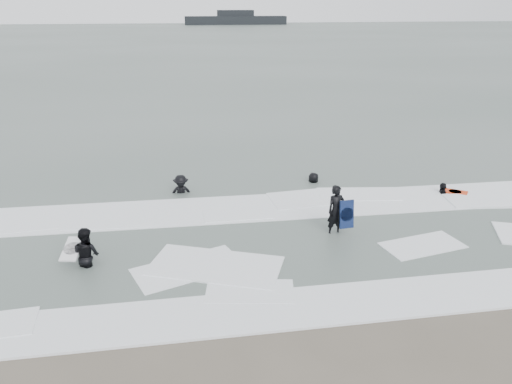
{
  "coord_description": "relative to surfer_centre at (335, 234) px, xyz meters",
  "views": [
    {
      "loc": [
        -2.35,
        -11.24,
        7.48
      ],
      "look_at": [
        0.0,
        5.0,
        1.1
      ],
      "focal_mm": 35.0,
      "sensor_mm": 36.0,
      "label": 1
    }
  ],
  "objects": [
    {
      "name": "surfer_right_near",
      "position": [
        5.43,
        2.98,
        0.0
      ],
      "size": [
        0.83,
        1.04,
        1.65
      ],
      "primitive_type": "imported",
      "rotation": [
        0.0,
        0.0,
        -2.09
      ],
      "color": "black",
      "rests_on": "ground"
    },
    {
      "name": "vessel_horizon",
      "position": [
        12.1,
        145.85,
        1.56
      ],
      "size": [
        30.87,
        5.51,
        4.19
      ],
      "color": "black",
      "rests_on": "ground"
    },
    {
      "name": "sea",
      "position": [
        -2.48,
        76.53,
        0.06
      ],
      "size": [
        320.0,
        320.0,
        0.0
      ],
      "primitive_type": "plane",
      "color": "#47544C",
      "rests_on": "ground"
    },
    {
      "name": "surfer_right_far",
      "position": [
        0.55,
        5.03,
        0.0
      ],
      "size": [
        0.93,
        0.78,
        1.62
      ],
      "primitive_type": "imported",
      "rotation": [
        0.0,
        0.0,
        -2.74
      ],
      "color": "black",
      "rests_on": "ground"
    },
    {
      "name": "surfer_breaker",
      "position": [
        -5.14,
        4.49,
        0.0
      ],
      "size": [
        1.11,
        0.66,
        1.69
      ],
      "primitive_type": "imported",
      "rotation": [
        0.0,
        0.0,
        0.03
      ],
      "color": "black",
      "rests_on": "ground"
    },
    {
      "name": "surf_foam",
      "position": [
        -2.48,
        0.23,
        0.04
      ],
      "size": [
        30.03,
        9.06,
        0.09
      ],
      "color": "white",
      "rests_on": "ground"
    },
    {
      "name": "bodyboards",
      "position": [
        -0.73,
        0.58,
        0.5
      ],
      "size": [
        15.14,
        4.77,
        1.25
      ],
      "color": "#0D1940",
      "rests_on": "ground"
    },
    {
      "name": "ground",
      "position": [
        -2.48,
        -3.47,
        0.0
      ],
      "size": [
        320.0,
        320.0,
        0.0
      ],
      "primitive_type": "plane",
      "color": "brown",
      "rests_on": "ground"
    },
    {
      "name": "surfer_centre",
      "position": [
        0.0,
        0.0,
        0.0
      ],
      "size": [
        0.73,
        0.57,
        1.78
      ],
      "primitive_type": "imported",
      "rotation": [
        0.0,
        0.0,
        0.24
      ],
      "color": "black",
      "rests_on": "ground"
    },
    {
      "name": "surfer_wading",
      "position": [
        -7.95,
        -0.96,
        0.0
      ],
      "size": [
        1.09,
        1.04,
        1.78
      ],
      "primitive_type": "imported",
      "rotation": [
        0.0,
        0.0,
        2.56
      ],
      "color": "black",
      "rests_on": "ground"
    }
  ]
}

